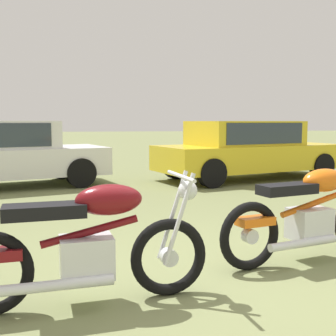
# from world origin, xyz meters

# --- Properties ---
(ground_plane) EXTENTS (120.00, 120.00, 0.00)m
(ground_plane) POSITION_xyz_m (0.00, 0.00, 0.00)
(ground_plane) COLOR olive
(motorcycle_maroon) EXTENTS (2.00, 0.65, 1.02)m
(motorcycle_maroon) POSITION_xyz_m (-1.11, -0.38, 0.48)
(motorcycle_maroon) COLOR black
(motorcycle_maroon) RESTS_ON ground
(motorcycle_orange) EXTENTS (2.06, 0.84, 1.02)m
(motorcycle_orange) POSITION_xyz_m (1.14, 0.30, 0.48)
(motorcycle_orange) COLOR black
(motorcycle_orange) RESTS_ON ground
(car_yellow) EXTENTS (4.90, 2.92, 1.43)m
(car_yellow) POSITION_xyz_m (2.88, 6.41, 0.80)
(car_yellow) COLOR gold
(car_yellow) RESTS_ON ground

